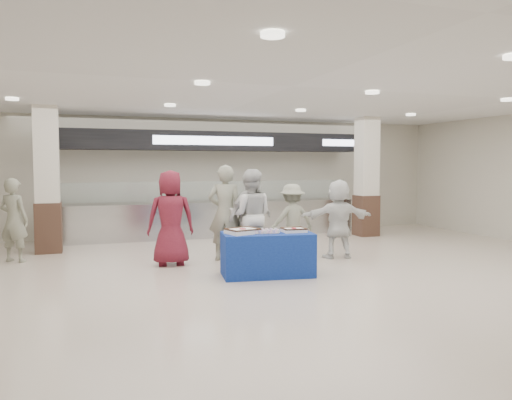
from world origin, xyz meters
name	(u,v)px	position (x,y,z in m)	size (l,w,h in m)	color
ground	(291,280)	(0.00, 0.00, 0.00)	(14.00, 14.00, 0.00)	beige
serving_line	(212,194)	(0.00, 5.40, 1.16)	(8.70, 0.85, 2.80)	#B1B4B8
column_left	(47,183)	(-4.00, 4.20, 1.53)	(0.55, 0.55, 3.20)	#39231A
column_right	(366,179)	(4.00, 4.20, 1.53)	(0.55, 0.55, 3.20)	#39231A
display_table	(267,254)	(-0.27, 0.44, 0.38)	(1.55, 0.78, 0.75)	navy
sheet_cake_left	(243,231)	(-0.71, 0.46, 0.80)	(0.60, 0.52, 0.10)	white
sheet_cake_right	(294,230)	(0.20, 0.37, 0.79)	(0.42, 0.33, 0.09)	white
cupcake_tray	(266,231)	(-0.31, 0.41, 0.78)	(0.45, 0.37, 0.07)	#A5A5A9
civilian_maroon	(171,218)	(-1.69, 1.90, 0.91)	(0.89, 0.58, 1.83)	maroon
soldier_a	(225,213)	(-0.57, 2.03, 0.96)	(0.70, 0.46, 1.92)	gray
chef_tall	(251,215)	(-0.12, 1.79, 0.92)	(0.89, 0.70, 1.84)	silver
chef_short	(250,217)	(-0.10, 1.86, 0.89)	(1.04, 0.43, 1.78)	silver
soldier_b	(292,220)	(0.94, 2.16, 0.76)	(0.98, 0.56, 1.52)	gray
civilian_white	(338,219)	(1.70, 1.52, 0.81)	(1.51, 0.48, 1.63)	white
soldier_bg	(14,220)	(-4.57, 3.24, 0.83)	(0.61, 0.40, 1.67)	gray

